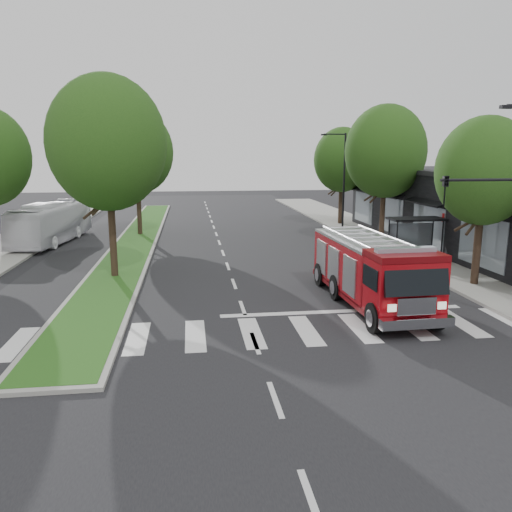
{
  "coord_description": "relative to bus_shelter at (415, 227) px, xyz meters",
  "views": [
    {
      "loc": [
        -2.08,
        -19.8,
        6.24
      ],
      "look_at": [
        0.82,
        1.94,
        1.8
      ],
      "focal_mm": 35.0,
      "sensor_mm": 36.0,
      "label": 1
    }
  ],
  "objects": [
    {
      "name": "tree_right_near",
      "position": [
        0.3,
        -6.15,
        3.47
      ],
      "size": [
        4.4,
        4.4,
        8.05
      ],
      "color": "black",
      "rests_on": "ground"
    },
    {
      "name": "tree_right_far",
      "position": [
        0.3,
        15.85,
        3.8
      ],
      "size": [
        5.0,
        5.0,
        8.73
      ],
      "color": "black",
      "rests_on": "ground"
    },
    {
      "name": "ground",
      "position": [
        -11.2,
        -8.15,
        -2.04
      ],
      "size": [
        140.0,
        140.0,
        0.0
      ],
      "primitive_type": "plane",
      "color": "black",
      "rests_on": "ground"
    },
    {
      "name": "city_bus",
      "position": [
        -23.2,
        9.57,
        -0.58
      ],
      "size": [
        3.65,
        10.71,
        2.92
      ],
      "primitive_type": "imported",
      "rotation": [
        0.0,
        0.0,
        -0.12
      ],
      "color": "silver",
      "rests_on": "ground"
    },
    {
      "name": "tree_median_near",
      "position": [
        -17.2,
        -2.15,
        4.77
      ],
      "size": [
        5.8,
        5.8,
        10.16
      ],
      "color": "black",
      "rests_on": "ground"
    },
    {
      "name": "bus_shelter",
      "position": [
        0.0,
        0.0,
        0.0
      ],
      "size": [
        3.2,
        1.6,
        2.61
      ],
      "color": "black",
      "rests_on": "ground"
    },
    {
      "name": "fire_engine",
      "position": [
        -5.78,
        -8.31,
        -0.59
      ],
      "size": [
        2.92,
        8.81,
        3.03
      ],
      "rotation": [
        0.0,
        0.0,
        0.03
      ],
      "color": "#5B0509",
      "rests_on": "ground"
    },
    {
      "name": "median",
      "position": [
        -17.2,
        9.85,
        -1.96
      ],
      "size": [
        3.0,
        50.0,
        0.15
      ],
      "color": "gray",
      "rests_on": "ground"
    },
    {
      "name": "tree_median_far",
      "position": [
        -17.2,
        11.85,
        4.45
      ],
      "size": [
        5.6,
        5.6,
        9.72
      ],
      "color": "black",
      "rests_on": "ground"
    },
    {
      "name": "streetlight_right_far",
      "position": [
        -0.85,
        11.85,
        2.44
      ],
      "size": [
        2.11,
        0.2,
        8.0
      ],
      "color": "black",
      "rests_on": "ground"
    },
    {
      "name": "storefront_row",
      "position": [
        5.8,
        1.85,
        0.46
      ],
      "size": [
        8.0,
        30.0,
        5.0
      ],
      "primitive_type": "cube",
      "color": "black",
      "rests_on": "ground"
    },
    {
      "name": "sidewalk_right",
      "position": [
        1.3,
        1.85,
        -1.96
      ],
      "size": [
        5.0,
        80.0,
        0.15
      ],
      "primitive_type": "cube",
      "color": "gray",
      "rests_on": "ground"
    },
    {
      "name": "tree_right_mid",
      "position": [
        0.3,
        5.85,
        4.45
      ],
      "size": [
        5.6,
        5.6,
        9.72
      ],
      "color": "black",
      "rests_on": "ground"
    }
  ]
}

